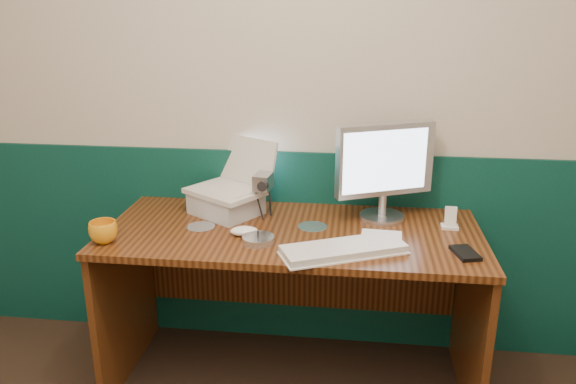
# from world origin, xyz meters

# --- Properties ---
(back_wall) EXTENTS (3.50, 0.04, 2.50)m
(back_wall) POSITION_xyz_m (0.00, 1.75, 1.25)
(back_wall) COLOR beige
(back_wall) RESTS_ON ground
(wainscot) EXTENTS (3.48, 0.02, 1.00)m
(wainscot) POSITION_xyz_m (0.00, 1.74, 0.50)
(wainscot) COLOR #073029
(wainscot) RESTS_ON ground
(desk) EXTENTS (1.60, 0.70, 0.75)m
(desk) POSITION_xyz_m (0.08, 1.38, 0.38)
(desk) COLOR #351909
(desk) RESTS_ON ground
(laptop_riser) EXTENTS (0.36, 0.35, 0.10)m
(laptop_riser) POSITION_xyz_m (-0.24, 1.54, 0.80)
(laptop_riser) COLOR #B8BCC4
(laptop_riser) RESTS_ON desk
(laptop) EXTENTS (0.40, 0.38, 0.27)m
(laptop) POSITION_xyz_m (-0.24, 1.54, 0.98)
(laptop) COLOR silver
(laptop) RESTS_ON laptop_riser
(monitor) EXTENTS (0.46, 0.30, 0.45)m
(monitor) POSITION_xyz_m (0.47, 1.57, 0.97)
(monitor) COLOR silver
(monitor) RESTS_ON desk
(keyboard) EXTENTS (0.50, 0.34, 0.03)m
(keyboard) POSITION_xyz_m (0.31, 1.17, 0.76)
(keyboard) COLOR silver
(keyboard) RESTS_ON desk
(mouse_right) EXTENTS (0.11, 0.09, 0.03)m
(mouse_right) POSITION_xyz_m (0.41, 1.23, 0.77)
(mouse_right) COLOR silver
(mouse_right) RESTS_ON desk
(mouse_left) EXTENTS (0.13, 0.09, 0.04)m
(mouse_left) POSITION_xyz_m (-0.11, 1.30, 0.77)
(mouse_left) COLOR white
(mouse_left) RESTS_ON desk
(mug) EXTENTS (0.11, 0.11, 0.09)m
(mug) POSITION_xyz_m (-0.66, 1.16, 0.79)
(mug) COLOR orange
(mug) RESTS_ON desk
(camcorder) EXTENTS (0.12, 0.16, 0.22)m
(camcorder) POSITION_xyz_m (-0.06, 1.52, 0.86)
(camcorder) COLOR #A8A9AD
(camcorder) RESTS_ON desk
(cd_spindle) EXTENTS (0.13, 0.13, 0.03)m
(cd_spindle) POSITION_xyz_m (-0.04, 1.23, 0.76)
(cd_spindle) COLOR silver
(cd_spindle) RESTS_ON desk
(cd_loose_a) EXTENTS (0.12, 0.12, 0.00)m
(cd_loose_a) POSITION_xyz_m (-0.32, 1.37, 0.75)
(cd_loose_a) COLOR #ACB6BD
(cd_loose_a) RESTS_ON desk
(cd_loose_b) EXTENTS (0.13, 0.13, 0.00)m
(cd_loose_b) POSITION_xyz_m (0.17, 1.43, 0.75)
(cd_loose_b) COLOR silver
(cd_loose_b) RESTS_ON desk
(pen) EXTENTS (0.13, 0.05, 0.01)m
(pen) POSITION_xyz_m (0.34, 1.28, 0.75)
(pen) COLOR black
(pen) RESTS_ON desk
(papers) EXTENTS (0.17, 0.12, 0.00)m
(papers) POSITION_xyz_m (0.46, 1.36, 0.75)
(papers) COLOR white
(papers) RESTS_ON desk
(dock) EXTENTS (0.07, 0.06, 0.01)m
(dock) POSITION_xyz_m (0.75, 1.48, 0.76)
(dock) COLOR white
(dock) RESTS_ON desk
(music_player) EXTENTS (0.05, 0.03, 0.09)m
(music_player) POSITION_xyz_m (0.75, 1.48, 0.81)
(music_player) COLOR white
(music_player) RESTS_ON dock
(pda) EXTENTS (0.11, 0.15, 0.02)m
(pda) POSITION_xyz_m (0.77, 1.21, 0.76)
(pda) COLOR black
(pda) RESTS_ON desk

